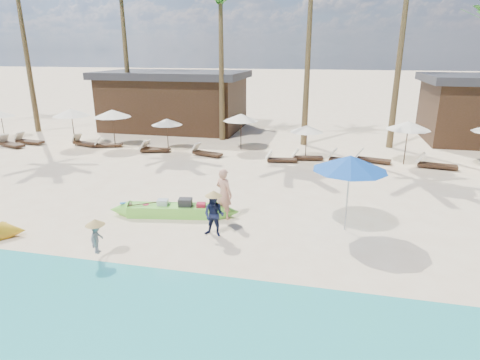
# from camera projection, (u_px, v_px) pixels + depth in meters

# --- Properties ---
(ground) EXTENTS (240.00, 240.00, 0.00)m
(ground) POSITION_uv_depth(u_px,v_px,m) (209.00, 233.00, 13.35)
(ground) COLOR beige
(ground) RESTS_ON ground
(wet_sand_strip) EXTENTS (240.00, 4.50, 0.01)m
(wet_sand_strip) POSITION_uv_depth(u_px,v_px,m) (141.00, 330.00, 8.71)
(wet_sand_strip) COLOR tan
(wet_sand_strip) RESTS_ON ground
(green_canoe) EXTENTS (5.34, 1.26, 0.68)m
(green_canoe) POSITION_uv_depth(u_px,v_px,m) (174.00, 210.00, 14.67)
(green_canoe) COLOR #78E445
(green_canoe) RESTS_ON ground
(tourist) EXTENTS (0.80, 0.68, 1.86)m
(tourist) POSITION_uv_depth(u_px,v_px,m) (224.00, 194.00, 14.27)
(tourist) COLOR tan
(tourist) RESTS_ON ground
(vendor_green) EXTENTS (0.75, 0.62, 1.44)m
(vendor_green) POSITION_uv_depth(u_px,v_px,m) (214.00, 215.00, 12.97)
(vendor_green) COLOR #161D3E
(vendor_green) RESTS_ON ground
(vendor_yellow) EXTENTS (0.42, 0.64, 0.94)m
(vendor_yellow) POSITION_uv_depth(u_px,v_px,m) (97.00, 238.00, 11.55)
(vendor_yellow) COLOR gray
(vendor_yellow) RESTS_ON ground
(blue_umbrella) EXTENTS (2.42, 2.42, 2.60)m
(blue_umbrella) POSITION_uv_depth(u_px,v_px,m) (350.00, 163.00, 12.88)
(blue_umbrella) COLOR #99999E
(blue_umbrella) RESTS_ON ground
(resort_parasol_1) EXTENTS (1.80, 1.80, 1.86)m
(resort_parasol_1) POSITION_uv_depth(u_px,v_px,m) (0.00, 114.00, 27.21)
(resort_parasol_1) COLOR #351F15
(resort_parasol_1) RESTS_ON ground
(lounger_1_right) EXTENTS (2.09, 1.20, 0.68)m
(lounger_1_right) POSITION_uv_depth(u_px,v_px,m) (10.00, 143.00, 25.15)
(lounger_1_right) COLOR #351F15
(lounger_1_right) RESTS_ON ground
(resort_parasol_2) EXTENTS (2.28, 2.28, 2.35)m
(resort_parasol_2) POSITION_uv_depth(u_px,v_px,m) (71.00, 112.00, 24.92)
(resort_parasol_2) COLOR #351F15
(resort_parasol_2) RESTS_ON ground
(lounger_2_left) EXTENTS (2.03, 0.84, 0.67)m
(lounger_2_left) POSITION_uv_depth(u_px,v_px,m) (28.00, 141.00, 25.94)
(lounger_2_left) COLOR #351F15
(lounger_2_left) RESTS_ON ground
(resort_parasol_3) EXTENTS (2.28, 2.28, 2.35)m
(resort_parasol_3) POSITION_uv_depth(u_px,v_px,m) (112.00, 113.00, 24.50)
(resort_parasol_3) COLOR #351F15
(resort_parasol_3) RESTS_ON ground
(lounger_3_left) EXTENTS (2.00, 1.09, 0.65)m
(lounger_3_left) POSITION_uv_depth(u_px,v_px,m) (84.00, 143.00, 25.41)
(lounger_3_left) COLOR #351F15
(lounger_3_left) RESTS_ON ground
(lounger_3_right) EXTENTS (1.74, 1.02, 0.56)m
(lounger_3_right) POSITION_uv_depth(u_px,v_px,m) (107.00, 144.00, 25.07)
(lounger_3_right) COLOR #351F15
(lounger_3_right) RESTS_ON ground
(resort_parasol_4) EXTENTS (1.86, 1.86, 1.92)m
(resort_parasol_4) POSITION_uv_depth(u_px,v_px,m) (167.00, 122.00, 23.89)
(resort_parasol_4) COLOR #351F15
(resort_parasol_4) RESTS_ON ground
(lounger_4_left) EXTENTS (1.78, 0.72, 0.59)m
(lounger_4_left) POSITION_uv_depth(u_px,v_px,m) (155.00, 148.00, 24.06)
(lounger_4_left) COLOR #351F15
(lounger_4_left) RESTS_ON ground
(lounger_4_right) EXTENTS (1.90, 1.09, 0.62)m
(lounger_4_right) POSITION_uv_depth(u_px,v_px,m) (153.00, 149.00, 23.82)
(lounger_4_right) COLOR #351F15
(lounger_4_right) RESTS_ON ground
(resort_parasol_5) EXTENTS (2.13, 2.13, 2.19)m
(resort_parasol_5) POSITION_uv_depth(u_px,v_px,m) (241.00, 117.00, 23.93)
(resort_parasol_5) COLOR #351F15
(resort_parasol_5) RESTS_ON ground
(lounger_5_left) EXTENTS (1.95, 1.11, 0.63)m
(lounger_5_left) POSITION_uv_depth(u_px,v_px,m) (205.00, 152.00, 23.04)
(lounger_5_left) COLOR #351F15
(lounger_5_left) RESTS_ON ground
(resort_parasol_6) EXTENTS (1.84, 1.84, 1.90)m
(resort_parasol_6) POSITION_uv_depth(u_px,v_px,m) (307.00, 129.00, 21.92)
(resort_parasol_6) COLOR #351F15
(resort_parasol_6) RESTS_ON ground
(lounger_6_left) EXTENTS (1.75, 0.75, 0.57)m
(lounger_6_left) POSITION_uv_depth(u_px,v_px,m) (280.00, 159.00, 21.73)
(lounger_6_left) COLOR #351F15
(lounger_6_left) RESTS_ON ground
(lounger_6_right) EXTENTS (1.76, 0.76, 0.58)m
(lounger_6_right) POSITION_uv_depth(u_px,v_px,m) (306.00, 157.00, 22.15)
(lounger_6_right) COLOR #351F15
(lounger_6_right) RESTS_ON ground
(resort_parasol_7) EXTENTS (2.26, 2.26, 2.32)m
(resort_parasol_7) POSITION_uv_depth(u_px,v_px,m) (408.00, 125.00, 20.72)
(resort_parasol_7) COLOR #351F15
(resort_parasol_7) RESTS_ON ground
(lounger_7_left) EXTENTS (2.01, 1.05, 0.65)m
(lounger_7_left) POSITION_uv_depth(u_px,v_px,m) (344.00, 159.00, 21.54)
(lounger_7_left) COLOR #351F15
(lounger_7_left) RESTS_ON ground
(lounger_7_right) EXTENTS (1.94, 0.98, 0.63)m
(lounger_7_right) POSITION_uv_depth(u_px,v_px,m) (371.00, 159.00, 21.68)
(lounger_7_right) COLOR #351F15
(lounger_7_right) RESTS_ON ground
(lounger_8_left) EXTENTS (2.06, 0.94, 0.68)m
(lounger_8_left) POSITION_uv_depth(u_px,v_px,m) (434.00, 164.00, 20.60)
(lounger_8_left) COLOR #351F15
(lounger_8_left) RESTS_ON ground
(palm_3) EXTENTS (2.08, 2.08, 10.52)m
(palm_3) POSITION_uv_depth(u_px,v_px,m) (221.00, 3.00, 24.64)
(palm_3) COLOR brown
(palm_3) RESTS_ON ground
(pavilion_west) EXTENTS (10.80, 6.60, 4.30)m
(pavilion_west) POSITION_uv_depth(u_px,v_px,m) (174.00, 100.00, 30.58)
(pavilion_west) COLOR #351F15
(pavilion_west) RESTS_ON ground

